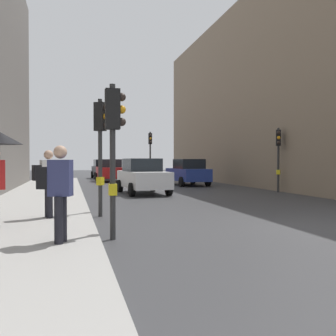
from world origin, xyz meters
name	(u,v)px	position (x,y,z in m)	size (l,w,h in m)	color
ground_plane	(313,229)	(0.00, 0.00, 0.00)	(120.00, 120.00, 0.00)	#38383A
sidewalk_kerb	(36,206)	(-6.88, 6.00, 0.08)	(3.47, 40.00, 0.16)	#A8A5A0
building_facade_right	(303,100)	(11.15, 17.17, 6.17)	(12.00, 29.42, 12.33)	gray
traffic_light_near_right	(101,136)	(-4.83, 3.32, 2.39)	(0.44, 0.38, 3.47)	#2D2D2D
traffic_light_mid_street	(278,148)	(4.84, 9.85, 2.32)	(0.35, 0.45, 3.37)	#2D2D2D
traffic_light_far_median	(150,147)	(0.29, 20.89, 2.67)	(0.24, 0.43, 3.88)	#2D2D2D
traffic_light_near_left	(114,133)	(-4.83, -0.08, 2.24)	(0.43, 0.24, 3.25)	#2D2D2D
car_white_compact	(143,176)	(-2.18, 10.81, 0.88)	(2.28, 4.33, 1.76)	silver
car_blue_van	(188,172)	(1.96, 16.47, 0.88)	(2.21, 4.30, 1.76)	navy
car_dark_suv	(104,169)	(-2.71, 27.73, 0.88)	(2.18, 4.28, 1.76)	black
car_red_sedan	(110,170)	(-2.64, 22.52, 0.88)	(2.18, 4.28, 1.76)	red
pedestrian_with_grey_backpack	(58,188)	(-5.93, -0.88, 1.16)	(0.65, 0.44, 1.77)	black
pedestrian_with_black_backpack	(47,179)	(-6.31, 2.38, 1.16)	(0.65, 0.42, 1.77)	black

